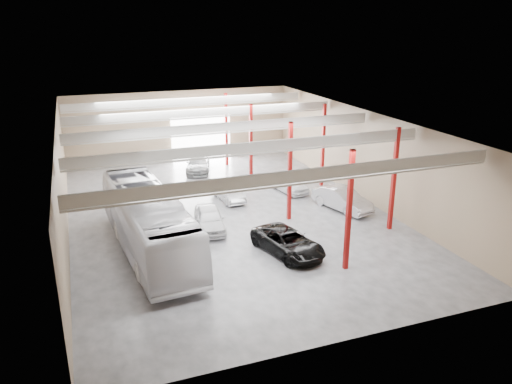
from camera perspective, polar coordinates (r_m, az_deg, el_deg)
depot_shell at (r=35.20m, az=-3.20°, el=5.11°), size 22.12×32.12×7.06m
coach_bus at (r=30.89m, az=-12.20°, el=-3.31°), size 4.34×13.97×3.83m
black_sedan at (r=30.34m, az=3.66°, el=-5.75°), size 3.60×5.71×1.47m
car_row_a at (r=33.78m, az=-5.34°, el=-3.06°), size 2.42×4.73×1.54m
car_row_b at (r=39.24m, az=-3.20°, el=0.05°), size 1.79×4.25×1.37m
car_row_c at (r=47.01m, az=-6.64°, el=3.26°), size 3.46×5.52×1.49m
car_right_near at (r=37.72m, az=9.82°, el=-0.78°), size 3.04×5.27×1.64m
car_right_far at (r=41.22m, az=3.72°, el=1.06°), size 2.38×4.52×1.47m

